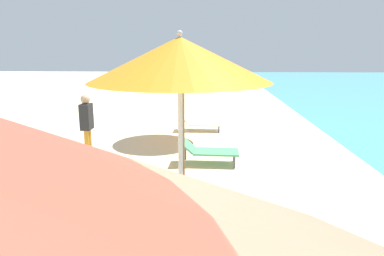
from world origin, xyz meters
name	(u,v)px	position (x,y,z in m)	size (l,w,h in m)	color
umbrella_second	(180,60)	(-0.54, 3.56, 2.53)	(1.88, 1.88, 2.82)	silver
lounger_second_shoreside	(227,214)	(0.04, 4.62, 0.32)	(1.54, 0.97, 0.67)	#4CA572
umbrella_third	(183,74)	(-0.72, 6.54, 2.16)	(2.08, 2.08, 2.45)	olive
lounger_third_shoreside	(207,150)	(-0.25, 7.83, 0.33)	(1.42, 0.65, 0.62)	#4CA572
umbrella_farthest	(179,66)	(-1.08, 10.04, 2.15)	(2.27, 2.27, 2.45)	silver
lounger_farthest_shoreside	(199,122)	(-0.51, 11.23, 0.28)	(1.41, 0.67, 0.60)	white
person_walking_near	(87,122)	(-3.04, 7.83, 0.97)	(0.22, 0.36, 1.61)	orange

